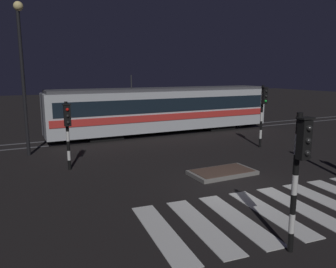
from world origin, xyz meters
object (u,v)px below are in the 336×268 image
object	(u,v)px
traffic_light_corner_far_right	(263,107)
tram	(164,109)
traffic_light_kerb_mid_left	(299,163)
street_lamp_trackside_left	(22,63)
traffic_light_corner_far_left	(68,126)

from	to	relation	value
traffic_light_corner_far_right	tram	bearing A→B (deg)	115.30
traffic_light_kerb_mid_left	street_lamp_trackside_left	distance (m)	14.14
traffic_light_kerb_mid_left	traffic_light_corner_far_left	bearing A→B (deg)	110.86
traffic_light_corner_far_right	traffic_light_corner_far_left	world-z (taller)	traffic_light_corner_far_right
tram	traffic_light_kerb_mid_left	bearing A→B (deg)	-104.64
traffic_light_kerb_mid_left	tram	distance (m)	16.30
traffic_light_corner_far_left	traffic_light_kerb_mid_left	bearing A→B (deg)	-69.14
traffic_light_kerb_mid_left	tram	world-z (taller)	tram
street_lamp_trackside_left	traffic_light_corner_far_left	bearing A→B (deg)	-67.42
tram	traffic_light_corner_far_left	bearing A→B (deg)	-140.78
traffic_light_corner_far_right	traffic_light_kerb_mid_left	xyz separation A→B (m)	(-7.23, -9.19, -0.12)
street_lamp_trackside_left	tram	distance (m)	10.06
traffic_light_corner_far_right	street_lamp_trackside_left	xyz separation A→B (m)	(-12.29, 3.78, 2.39)
traffic_light_corner_far_right	traffic_light_corner_far_left	bearing A→B (deg)	178.56
street_lamp_trackside_left	tram	bearing A→B (deg)	16.94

